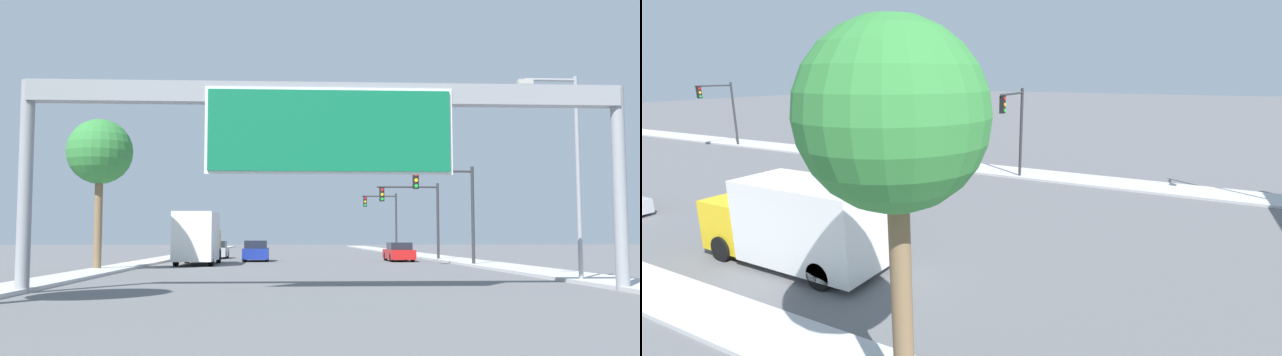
# 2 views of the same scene
# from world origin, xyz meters

# --- Properties ---
(sidewalk_right) EXTENTS (3.00, 120.00, 0.15)m
(sidewalk_right) POSITION_xyz_m (11.25, 60.00, 0.07)
(sidewalk_right) COLOR #BCBCBC
(sidewalk_right) RESTS_ON ground
(median_strip_left) EXTENTS (2.00, 120.00, 0.15)m
(median_strip_left) POSITION_xyz_m (-10.75, 60.00, 0.07)
(median_strip_left) COLOR #BCBCBC
(median_strip_left) RESTS_ON ground
(sign_gantry) EXTENTS (20.36, 0.73, 6.97)m
(sign_gantry) POSITION_xyz_m (0.00, 17.89, 5.66)
(sign_gantry) COLOR gray
(sign_gantry) RESTS_ON ground
(car_near_center) EXTENTS (1.73, 4.43, 1.44)m
(car_near_center) POSITION_xyz_m (-7.00, 54.15, 0.68)
(car_near_center) COLOR #A5A8AD
(car_near_center) RESTS_ON ground
(car_near_left) EXTENTS (1.83, 4.37, 1.52)m
(car_near_left) POSITION_xyz_m (-3.50, 47.23, 0.71)
(car_near_left) COLOR navy
(car_near_left) RESTS_ON ground
(car_far_center) EXTENTS (1.75, 4.60, 1.38)m
(car_far_center) POSITION_xyz_m (7.00, 46.54, 0.66)
(car_far_center) COLOR red
(car_far_center) RESTS_ON ground
(truck_box_primary) EXTENTS (2.42, 7.64, 3.34)m
(truck_box_primary) POSITION_xyz_m (-7.00, 40.72, 1.69)
(truck_box_primary) COLOR yellow
(truck_box_primary) RESTS_ON ground
(traffic_light_near_intersection) EXTENTS (3.96, 0.32, 6.17)m
(traffic_light_near_intersection) POSITION_xyz_m (9.01, 38.00, 4.13)
(traffic_light_near_intersection) COLOR #2D2D30
(traffic_light_near_intersection) RESTS_ON ground
(traffic_light_mid_block) EXTENTS (4.75, 0.32, 5.87)m
(traffic_light_mid_block) POSITION_xyz_m (8.69, 48.00, 4.00)
(traffic_light_mid_block) COLOR #2D2D30
(traffic_light_mid_block) RESTS_ON ground
(traffic_light_far_intersection) EXTENTS (3.63, 0.32, 6.29)m
(traffic_light_far_intersection) POSITION_xyz_m (9.14, 68.00, 4.18)
(traffic_light_far_intersection) COLOR #2D2D30
(traffic_light_far_intersection) RESTS_ON ground
(palm_tree_background) EXTENTS (3.50, 3.50, 8.13)m
(palm_tree_background) POSITION_xyz_m (-11.38, 32.90, 6.29)
(palm_tree_background) COLOR brown
(palm_tree_background) RESTS_ON ground
(street_lamp_right) EXTENTS (2.48, 0.28, 8.33)m
(street_lamp_right) POSITION_xyz_m (10.05, 22.33, 4.92)
(street_lamp_right) COLOR gray
(street_lamp_right) RESTS_ON ground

